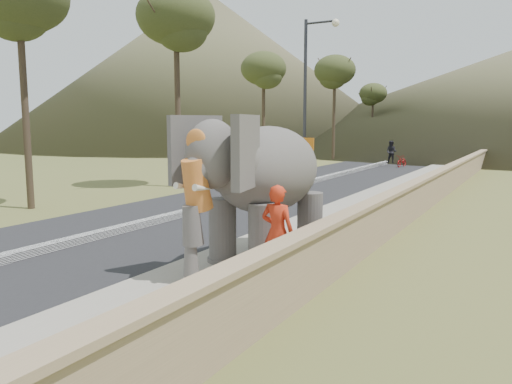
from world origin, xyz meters
TOP-DOWN VIEW (x-y plane):
  - ground at (0.00, 0.00)m, footprint 160.00×160.00m
  - road at (-5.00, 10.00)m, footprint 7.00×120.00m
  - median at (-5.00, 10.00)m, footprint 0.35×120.00m
  - walkway at (0.00, 10.00)m, footprint 3.00×120.00m
  - parapet at (1.65, 10.00)m, footprint 0.30×120.00m
  - lamppost at (-4.69, 16.47)m, footprint 1.76×0.36m
  - signboard at (-4.50, 15.77)m, footprint 0.60×0.08m
  - hill_left at (-38.00, 55.00)m, footprint 60.00×60.00m
  - elephant_and_man at (0.02, 3.30)m, footprint 2.55×4.38m
  - motorcyclist at (-3.66, 29.56)m, footprint 1.56×1.65m
  - trees at (1.48, 26.33)m, footprint 49.36×42.79m

SIDE VIEW (x-z plane):
  - ground at x=0.00m, z-range 0.00..0.00m
  - road at x=-5.00m, z-range 0.00..0.03m
  - walkway at x=0.00m, z-range 0.00..0.15m
  - median at x=-5.00m, z-range 0.00..0.22m
  - parapet at x=1.65m, z-range 0.00..1.10m
  - motorcyclist at x=-3.66m, z-range -0.19..1.68m
  - signboard at x=-4.50m, z-range 0.44..2.84m
  - elephant_and_man at x=0.02m, z-range 0.14..3.16m
  - trees at x=1.48m, z-range -0.63..9.03m
  - lamppost at x=-4.69m, z-range 0.87..8.87m
  - hill_left at x=-38.00m, z-range 0.00..22.00m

